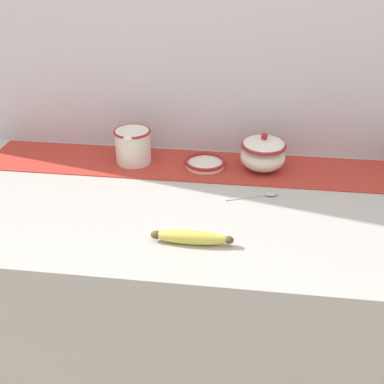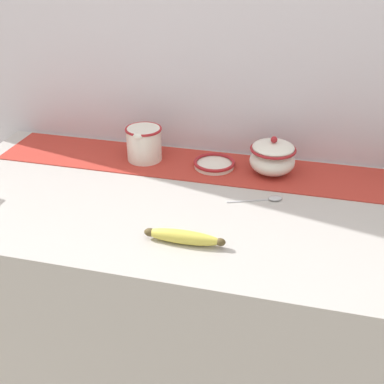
{
  "view_description": "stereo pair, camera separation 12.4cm",
  "coord_description": "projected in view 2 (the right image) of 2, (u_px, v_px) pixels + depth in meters",
  "views": [
    {
      "loc": [
        0.12,
        -1.11,
        1.57
      ],
      "look_at": [
        -0.02,
        -0.03,
        0.96
      ],
      "focal_mm": 45.0,
      "sensor_mm": 36.0,
      "label": 1
    },
    {
      "loc": [
        0.24,
        -1.08,
        1.57
      ],
      "look_at": [
        -0.02,
        -0.03,
        0.96
      ],
      "focal_mm": 45.0,
      "sensor_mm": 36.0,
      "label": 2
    }
  ],
  "objects": [
    {
      "name": "table_runner",
      "position": [
        217.0,
        167.0,
        1.47
      ],
      "size": [
        1.39,
        0.22,
        0.0
      ],
      "primitive_type": "cube",
      "color": "#B23328",
      "rests_on": "countertop"
    },
    {
      "name": "cream_pitcher",
      "position": [
        144.0,
        142.0,
        1.5
      ],
      "size": [
        0.11,
        0.13,
        0.11
      ],
      "color": "white",
      "rests_on": "countertop"
    },
    {
      "name": "sugar_bowl",
      "position": [
        272.0,
        157.0,
        1.41
      ],
      "size": [
        0.14,
        0.14,
        0.12
      ],
      "color": "white",
      "rests_on": "countertop"
    },
    {
      "name": "spoon",
      "position": [
        272.0,
        198.0,
        1.3
      ],
      "size": [
        0.15,
        0.07,
        0.01
      ],
      "rotation": [
        0.0,
        0.0,
        0.36
      ],
      "color": "#B7B7BC",
      "rests_on": "countertop"
    },
    {
      "name": "countertop",
      "position": [
        200.0,
        327.0,
        1.52
      ],
      "size": [
        1.51,
        0.67,
        0.91
      ],
      "primitive_type": "cube",
      "color": "#B7B2AD",
      "rests_on": "ground_plane"
    },
    {
      "name": "banana",
      "position": [
        184.0,
        237.0,
        1.12
      ],
      "size": [
        0.2,
        0.04,
        0.03
      ],
      "rotation": [
        0.0,
        0.0,
        0.01
      ],
      "color": "#DBCC4C",
      "rests_on": "countertop"
    },
    {
      "name": "small_dish",
      "position": [
        214.0,
        164.0,
        1.47
      ],
      "size": [
        0.13,
        0.13,
        0.02
      ],
      "color": "white",
      "rests_on": "countertop"
    },
    {
      "name": "back_wall",
      "position": [
        229.0,
        62.0,
        1.45
      ],
      "size": [
        2.31,
        0.04,
        2.4
      ],
      "primitive_type": "cube",
      "color": "silver",
      "rests_on": "ground_plane"
    }
  ]
}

